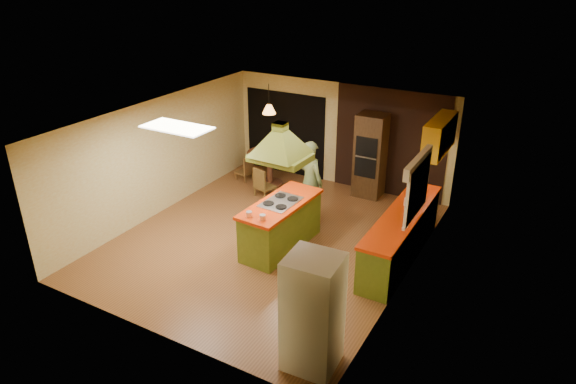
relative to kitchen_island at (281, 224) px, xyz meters
The scene contains 21 objects.
ground 0.60m from the kitchen_island, 156.06° to the left, with size 6.50×6.50×0.00m, color brown.
room_walls 0.85m from the kitchen_island, 156.06° to the left, with size 5.50×6.50×6.50m.
ceiling_plane 2.05m from the kitchen_island, 156.06° to the left, with size 6.50×6.50×0.00m, color silver.
brick_panel 3.58m from the kitchen_island, 74.71° to the left, with size 2.64×0.03×2.50m, color #381E14.
nook_opening 3.88m from the kitchen_island, 118.43° to the left, with size 2.20×0.03×2.10m, color black.
right_counter 2.25m from the kitchen_island, 19.34° to the left, with size 0.62×3.05×0.92m.
upper_cabinets 3.56m from the kitchen_island, 46.28° to the left, with size 0.34×1.40×0.70m, color yellow.
window_right 2.75m from the kitchen_island, 12.96° to the left, with size 0.12×1.35×1.06m.
fluor_panel 2.67m from the kitchen_island, 143.53° to the right, with size 1.20×0.60×0.03m, color white.
kitchen_island is the anchor object (origin of this frame).
range_hood 1.77m from the kitchen_island, 153.43° to the left, with size 1.05×0.77×0.79m.
man 1.37m from the kitchen_island, 92.19° to the left, with size 0.64×0.42×1.76m, color #4F5A30.
refrigerator 3.20m from the kitchen_island, 52.23° to the right, with size 0.70×0.66×1.70m, color white.
wall_oven 3.19m from the kitchen_island, 79.24° to the left, with size 0.65×0.61×1.96m.
dining_table 3.04m from the kitchen_island, 125.15° to the left, with size 1.11×1.11×0.83m.
chair_left 3.42m from the kitchen_island, 135.77° to the left, with size 0.36×0.36×0.65m, color brown, non-canonical shape.
chair_near 2.37m from the kitchen_island, 129.27° to the left, with size 0.40×0.40×0.72m, color brown, non-canonical shape.
pendant_lamp 3.35m from the kitchen_island, 125.15° to the left, with size 0.32×0.32×0.21m, color #FF9E3F.
canister_large 2.81m from the kitchen_island, 41.30° to the left, with size 0.14×0.14×0.20m, color beige.
canister_medium 2.49m from the kitchen_island, 31.53° to the left, with size 0.12×0.12×0.17m, color beige.
canister_small 2.40m from the kitchen_island, 27.93° to the left, with size 0.11×0.11×0.15m, color #FBE6C9.
Camera 1 is at (4.68, -7.59, 5.13)m, focal length 32.00 mm.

